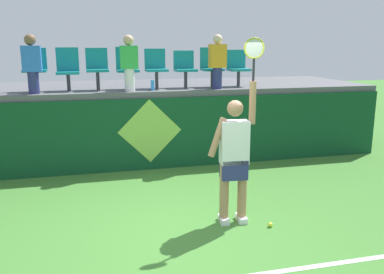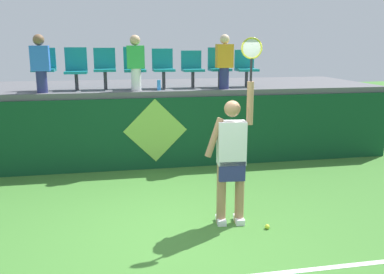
{
  "view_description": "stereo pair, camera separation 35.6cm",
  "coord_description": "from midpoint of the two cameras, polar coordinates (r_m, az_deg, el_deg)",
  "views": [
    {
      "loc": [
        -1.13,
        -4.9,
        2.49
      ],
      "look_at": [
        0.39,
        1.11,
        1.08
      ],
      "focal_mm": 38.7,
      "sensor_mm": 36.0,
      "label": 1
    },
    {
      "loc": [
        -0.79,
        -4.98,
        2.49
      ],
      "look_at": [
        0.39,
        1.11,
        1.08
      ],
      "focal_mm": 38.7,
      "sensor_mm": 36.0,
      "label": 2
    }
  ],
  "objects": [
    {
      "name": "stadium_chair_1",
      "position": [
        8.77,
        -14.56,
        9.28
      ],
      "size": [
        0.44,
        0.42,
        0.85
      ],
      "color": "#38383D",
      "rests_on": "spectator_platform"
    },
    {
      "name": "court_back_wall",
      "position": [
        8.35,
        -4.08,
        0.53
      ],
      "size": [
        10.36,
        0.2,
        1.44
      ],
      "primitive_type": "cube",
      "color": "#0F4223",
      "rests_on": "ground_plane"
    },
    {
      "name": "stadium_chair_6",
      "position": [
        9.09,
        4.87,
        9.79
      ],
      "size": [
        0.44,
        0.42,
        0.84
      ],
      "color": "#38383D",
      "rests_on": "spectator_platform"
    },
    {
      "name": "spectator_0",
      "position": [
        8.66,
        5.68,
        10.43
      ],
      "size": [
        0.34,
        0.2,
        1.11
      ],
      "color": "navy",
      "rests_on": "spectator_platform"
    },
    {
      "name": "spectator_1",
      "position": [
        8.39,
        -19.04,
        9.72
      ],
      "size": [
        0.34,
        0.21,
        1.1
      ],
      "color": "navy",
      "rests_on": "spectator_platform"
    },
    {
      "name": "tennis_player",
      "position": [
        5.71,
        7.27,
        -2.62
      ],
      "size": [
        0.75,
        0.29,
        2.57
      ],
      "color": "white",
      "rests_on": "ground_plane"
    },
    {
      "name": "wall_signage_mount",
      "position": [
        8.43,
        -3.76,
        -4.39
      ],
      "size": [
        1.27,
        0.01,
        1.43
      ],
      "color": "#0F4223",
      "rests_on": "ground_plane"
    },
    {
      "name": "stadium_chair_5",
      "position": [
        8.94,
        1.18,
        9.62
      ],
      "size": [
        0.44,
        0.42,
        0.78
      ],
      "color": "#38383D",
      "rests_on": "spectator_platform"
    },
    {
      "name": "stadium_chair_3",
      "position": [
        8.77,
        -6.75,
        9.69
      ],
      "size": [
        0.44,
        0.42,
        0.86
      ],
      "color": "#38383D",
      "rests_on": "spectator_platform"
    },
    {
      "name": "stadium_chair_4",
      "position": [
        8.83,
        -2.84,
        9.7
      ],
      "size": [
        0.44,
        0.42,
        0.82
      ],
      "color": "#38383D",
      "rests_on": "spectator_platform"
    },
    {
      "name": "stadium_chair_2",
      "position": [
        8.74,
        -10.77,
        9.55
      ],
      "size": [
        0.44,
        0.42,
        0.84
      ],
      "color": "#38383D",
      "rests_on": "spectator_platform"
    },
    {
      "name": "spectator_platform",
      "position": [
        9.62,
        -5.18,
        6.85
      ],
      "size": [
        10.36,
        2.94,
        0.12
      ],
      "primitive_type": "cube",
      "color": "#56565B",
      "rests_on": "court_back_wall"
    },
    {
      "name": "stadium_chair_0",
      "position": [
        8.82,
        -18.62,
        9.2
      ],
      "size": [
        0.44,
        0.42,
        0.84
      ],
      "color": "#38383D",
      "rests_on": "spectator_platform"
    },
    {
      "name": "tennis_ball",
      "position": [
        5.92,
        12.08,
        -12.01
      ],
      "size": [
        0.07,
        0.07,
        0.07
      ],
      "primitive_type": "sphere",
      "color": "#D1E533",
      "rests_on": "ground_plane"
    },
    {
      "name": "spectator_2",
      "position": [
        8.36,
        -6.56,
        10.29
      ],
      "size": [
        0.34,
        0.2,
        1.09
      ],
      "color": "white",
      "rests_on": "spectator_platform"
    },
    {
      "name": "stadium_chair_7",
      "position": [
        9.27,
        8.52,
        9.6
      ],
      "size": [
        0.44,
        0.42,
        0.79
      ],
      "color": "#38383D",
      "rests_on": "spectator_platform"
    },
    {
      "name": "ground_plane",
      "position": [
        5.61,
        0.06,
        -13.52
      ],
      "size": [
        40.0,
        40.0,
        0.0
      ],
      "primitive_type": "plane",
      "color": "#3D752D"
    },
    {
      "name": "water_bottle",
      "position": [
        8.41,
        -3.37,
        7.15
      ],
      "size": [
        0.07,
        0.07,
        0.21
      ],
      "primitive_type": "cylinder",
      "color": "#338CE5",
      "rests_on": "spectator_platform"
    }
  ]
}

